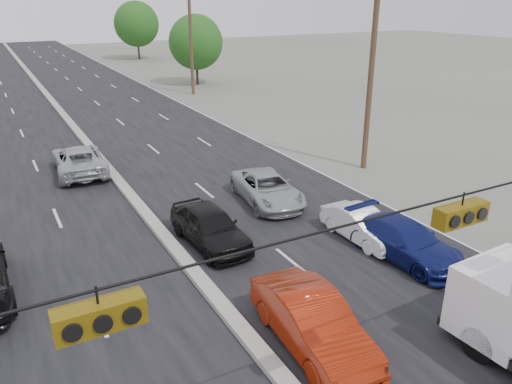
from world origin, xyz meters
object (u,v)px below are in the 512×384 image
queue_car_d (404,241)px  oncoming_far (79,160)px  utility_pole_right_b (371,74)px  queue_car_a (210,227)px  queue_car_b (362,226)px  tree_right_mid (196,42)px  tree_right_far (136,24)px  red_sedan (312,323)px  queue_car_c (267,189)px  utility_pole_right_c (191,39)px

queue_car_d → oncoming_far: (-8.50, 15.19, 0.06)m
utility_pole_right_b → queue_car_a: bearing=-158.8°
queue_car_b → queue_car_d: 1.87m
oncoming_far → queue_car_b: bearing=124.8°
oncoming_far → tree_right_mid: bearing=-121.5°
queue_car_d → tree_right_far: bearing=77.3°
red_sedan → tree_right_mid: bearing=75.4°
queue_car_a → queue_car_c: bearing=29.9°
queue_car_b → queue_car_c: size_ratio=0.78×
utility_pole_right_b → queue_car_d: 11.08m
queue_car_c → oncoming_far: size_ratio=0.90×
tree_right_far → red_sedan: tree_right_far is taller
tree_right_mid → red_sedan: size_ratio=1.55×
utility_pole_right_c → queue_car_d: size_ratio=2.13×
tree_right_mid → queue_car_c: (-9.63, -31.75, -3.67)m
oncoming_far → utility_pole_right_c: bearing=-123.5°
tree_right_mid → queue_car_c: 33.38m
utility_pole_right_b → red_sedan: size_ratio=2.16×
utility_pole_right_b → tree_right_far: (3.50, 55.00, -0.15)m
utility_pole_right_c → tree_right_mid: size_ratio=1.40×
tree_right_far → queue_car_a: 61.23m
tree_right_far → queue_car_a: size_ratio=1.86×
queue_car_c → queue_car_d: bearing=-68.5°
tree_right_mid → queue_car_b: 37.89m
red_sedan → queue_car_d: red_sedan is taller
queue_car_d → oncoming_far: size_ratio=0.89×
red_sedan → queue_car_d: (5.70, 2.48, -0.08)m
queue_car_b → red_sedan: bearing=-141.8°
utility_pole_right_c → queue_car_d: 34.33m
red_sedan → tree_right_far: bearing=81.2°
red_sedan → oncoming_far: (-2.80, 17.67, -0.02)m
utility_pole_right_c → tree_right_mid: (2.50, 5.00, -0.77)m
queue_car_b → queue_car_c: queue_car_c is taller
tree_right_mid → oncoming_far: (-16.40, -23.42, -3.60)m
utility_pole_right_c → red_sedan: utility_pole_right_c is taller
tree_right_far → queue_car_c: (-10.63, -56.75, -4.29)m
tree_right_mid → utility_pole_right_c: bearing=-116.6°
queue_car_d → red_sedan: bearing=-161.2°
queue_car_c → queue_car_b: bearing=-67.8°
tree_right_mid → queue_car_d: (-7.90, -38.61, -3.65)m
utility_pole_right_c → oncoming_far: (-13.90, -18.42, -4.37)m
queue_car_a → queue_car_b: 5.85m
tree_right_far → tree_right_mid: bearing=-92.3°
utility_pole_right_c → tree_right_mid: utility_pole_right_c is taller
utility_pole_right_b → queue_car_b: size_ratio=2.67×
queue_car_b → utility_pole_right_c: bearing=78.7°
tree_right_far → queue_car_d: bearing=-98.0°
tree_right_far → queue_car_b: tree_right_far is taller
tree_right_far → oncoming_far: bearing=-109.8°
tree_right_far → oncoming_far: tree_right_far is taller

